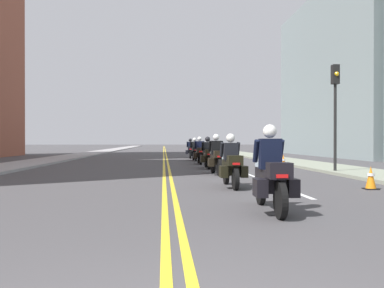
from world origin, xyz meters
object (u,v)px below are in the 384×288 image
Objects in this scene: motorcycle_1 at (231,165)px; motorcycle_4 at (200,153)px; motorcycle_0 at (271,176)px; motorcycle_5 at (195,151)px; motorcycle_2 at (217,158)px; traffic_light_near at (335,98)px; motorcycle_3 at (208,156)px; motorcycle_6 at (190,150)px; traffic_cone_1 at (283,162)px; traffic_cone_2 at (371,178)px.

motorcycle_4 is (0.18, 12.39, 0.02)m from motorcycle_1.
motorcycle_0 reaches higher than motorcycle_5.
motorcycle_5 is (0.14, 20.68, -0.01)m from motorcycle_0.
motorcycle_2 is (0.18, 4.63, 0.02)m from motorcycle_1.
traffic_light_near is at bearing 0.01° from motorcycle_2.
traffic_light_near reaches higher than motorcycle_5.
motorcycle_0 is 1.05× the size of motorcycle_4.
motorcycle_1 is at bearing -91.96° from motorcycle_5.
motorcycle_3 is 0.48× the size of traffic_light_near.
motorcycle_5 is at bearing 113.02° from traffic_light_near.
motorcycle_1 is at bearing -94.77° from motorcycle_2.
motorcycle_6 is (-0.01, 8.26, -0.01)m from motorcycle_4.
motorcycle_5 is 12.92m from traffic_light_near.
motorcycle_3 reaches higher than traffic_cone_1.
motorcycle_6 is (0.11, 24.80, -0.02)m from motorcycle_0.
traffic_cone_2 is 6.39m from traffic_light_near.
traffic_cone_2 is 0.14× the size of traffic_light_near.
motorcycle_0 is at bearing -119.56° from traffic_light_near.
motorcycle_0 is at bearing -137.37° from traffic_cone_2.
motorcycle_2 is 3.33× the size of traffic_cone_2.
traffic_cone_2 is at bearing -79.51° from motorcycle_5.
motorcycle_5 is (0.03, 11.90, -0.00)m from motorcycle_2.
traffic_cone_2 is at bearing -68.12° from motorcycle_3.
motorcycle_3 reaches higher than traffic_cone_2.
motorcycle_0 is at bearing -90.39° from motorcycle_3.
motorcycle_3 is 3.37× the size of traffic_cone_2.
traffic_cone_2 is at bearing -89.37° from traffic_cone_1.
motorcycle_0 reaches higher than motorcycle_2.
traffic_light_near is (5.11, 9.00, 2.46)m from motorcycle_0.
motorcycle_2 is 2.95× the size of traffic_cone_1.
traffic_light_near is (5.00, -15.80, 2.48)m from motorcycle_6.
motorcycle_3 is 9.72m from traffic_cone_2.
motorcycle_1 is 1.00× the size of motorcycle_4.
motorcycle_2 is at bearing -88.97° from motorcycle_4.
traffic_light_near is (1.38, 5.57, 2.81)m from traffic_cone_2.
motorcycle_4 is 0.95× the size of motorcycle_5.
motorcycle_1 is at bearing 169.26° from traffic_cone_2.
motorcycle_3 is at bearing 86.67° from motorcycle_2.
motorcycle_3 is 3.64m from traffic_cone_1.
motorcycle_2 reaches higher than motorcycle_6.
motorcycle_1 is 0.97× the size of motorcycle_6.
traffic_light_near is (4.99, 0.23, 2.47)m from motorcycle_2.
motorcycle_0 is 1.02× the size of motorcycle_6.
motorcycle_3 is at bearing 163.34° from traffic_cone_1.
motorcycle_1 reaches higher than traffic_cone_2.
motorcycle_4 is at bearing -91.56° from motorcycle_5.
motorcycle_2 is 0.99× the size of motorcycle_3.
traffic_light_near is (4.96, -11.68, 2.47)m from motorcycle_5.
motorcycle_6 is (-0.04, 4.12, -0.01)m from motorcycle_5.
motorcycle_2 is 11.90m from motorcycle_5.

